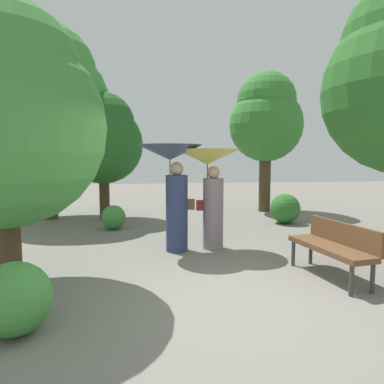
# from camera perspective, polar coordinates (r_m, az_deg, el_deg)

# --- Properties ---
(ground_plane) EXTENTS (40.00, 40.00, 0.00)m
(ground_plane) POSITION_cam_1_polar(r_m,az_deg,el_deg) (4.64, 5.11, -17.20)
(ground_plane) COLOR slate
(person_left) EXTENTS (1.26, 1.26, 2.05)m
(person_left) POSITION_cam_1_polar(r_m,az_deg,el_deg) (6.58, -3.23, 2.86)
(person_left) COLOR navy
(person_left) RESTS_ON ground
(person_right) EXTENTS (1.28, 1.28, 1.97)m
(person_right) POSITION_cam_1_polar(r_m,az_deg,el_deg) (6.76, 2.87, 2.80)
(person_right) COLOR gray
(person_right) RESTS_ON ground
(park_bench) EXTENTS (0.71, 1.56, 0.83)m
(park_bench) POSITION_cam_1_polar(r_m,az_deg,el_deg) (5.64, 22.41, -7.99)
(park_bench) COLOR #38383D
(park_bench) RESTS_ON ground
(tree_near_left) EXTENTS (3.63, 3.63, 5.63)m
(tree_near_left) POSITION_cam_1_polar(r_m,az_deg,el_deg) (11.05, -23.07, 14.51)
(tree_near_left) COLOR #4C3823
(tree_near_left) RESTS_ON ground
(tree_mid_left) EXTENTS (2.27, 2.27, 3.68)m
(tree_mid_left) POSITION_cam_1_polar(r_m,az_deg,el_deg) (10.34, -14.50, 8.66)
(tree_mid_left) COLOR #42301E
(tree_mid_left) RESTS_ON ground
(tree_mid_right) EXTENTS (2.42, 2.42, 4.62)m
(tree_mid_right) POSITION_cam_1_polar(r_m,az_deg,el_deg) (11.88, 12.15, 11.89)
(tree_mid_right) COLOR #4C3823
(tree_mid_right) RESTS_ON ground
(tree_far_back) EXTENTS (2.63, 2.63, 3.84)m
(tree_far_back) POSITION_cam_1_polar(r_m,az_deg,el_deg) (5.16, -28.87, 11.51)
(tree_far_back) COLOR #4C3823
(tree_far_back) RESTS_ON ground
(bush_path_left) EXTENTS (0.61, 0.61, 0.61)m
(bush_path_left) POSITION_cam_1_polar(r_m,az_deg,el_deg) (8.95, -12.85, -4.09)
(bush_path_left) COLOR #428C3D
(bush_path_left) RESTS_ON ground
(bush_path_right) EXTENTS (0.82, 0.82, 0.82)m
(bush_path_right) POSITION_cam_1_polar(r_m,az_deg,el_deg) (9.83, 15.14, -2.66)
(bush_path_right) COLOR #2D6B28
(bush_path_right) RESTS_ON ground
(bush_behind_bench) EXTENTS (0.75, 0.75, 0.75)m
(bush_behind_bench) POSITION_cam_1_polar(r_m,az_deg,el_deg) (4.09, -27.35, -15.41)
(bush_behind_bench) COLOR #428C3D
(bush_behind_bench) RESTS_ON ground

